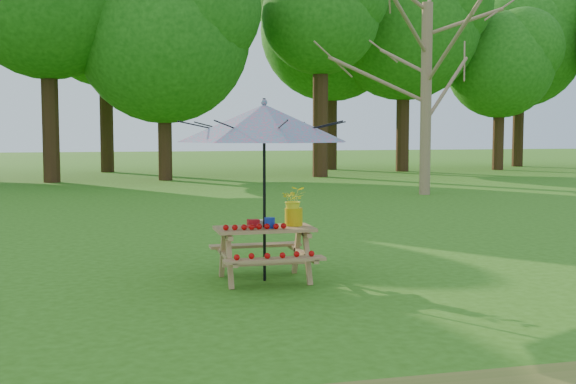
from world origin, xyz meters
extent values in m
plane|color=#326513|center=(0.00, 0.00, 0.00)|extent=(120.00, 120.00, 0.00)
cylinder|color=#8F694E|center=(8.99, 12.34, 2.77)|extent=(0.46, 0.46, 5.54)
cube|color=#A37B49|center=(1.81, 1.50, 0.65)|extent=(1.20, 0.62, 0.04)
cube|color=#A37B49|center=(1.81, 0.95, 0.36)|extent=(1.20, 0.22, 0.04)
cube|color=#A37B49|center=(1.81, 2.05, 0.36)|extent=(1.20, 0.22, 0.04)
cylinder|color=black|center=(1.81, 1.50, 1.12)|extent=(0.04, 0.04, 2.25)
cone|color=teal|center=(1.81, 1.50, 1.95)|extent=(2.19, 2.19, 0.46)
sphere|color=teal|center=(1.81, 1.50, 2.20)|extent=(0.08, 0.08, 0.08)
cube|color=red|center=(1.67, 1.51, 0.72)|extent=(0.14, 0.12, 0.10)
cylinder|color=#132EA0|center=(1.86, 1.41, 0.74)|extent=(0.13, 0.13, 0.13)
cube|color=beige|center=(1.79, 1.67, 0.71)|extent=(0.13, 0.13, 0.07)
cylinder|color=gold|center=(2.20, 1.56, 0.78)|extent=(0.22, 0.22, 0.22)
imported|color=yellow|center=(2.20, 1.56, 1.00)|extent=(0.35, 0.31, 0.33)
camera|label=1|loc=(-0.07, -7.12, 1.85)|focal=45.00mm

